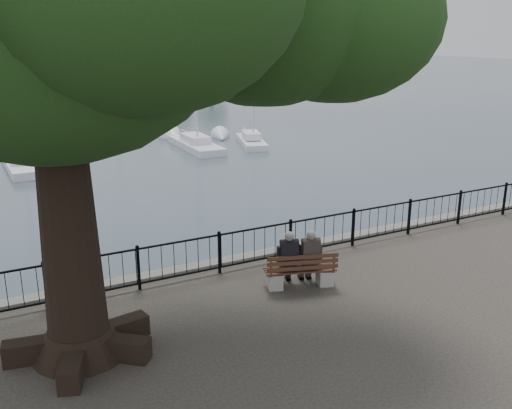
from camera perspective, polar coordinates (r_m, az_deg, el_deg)
harbor at (r=15.02m, az=-0.90°, el=-7.20°), size 260.00×260.00×1.20m
railing at (r=14.21m, az=0.00°, el=-4.02°), size 22.06×0.06×1.00m
bench at (r=13.19m, az=4.45°, el=-6.98°), size 1.71×0.97×0.86m
person_left at (r=13.08m, az=3.19°, el=-5.59°), size 0.53×0.75×1.37m
person_right at (r=13.20m, az=5.31°, el=-5.43°), size 0.53×0.75×1.37m
lion_monument at (r=59.90m, az=-20.33°, el=11.56°), size 6.04×6.04×8.90m
sailboat_b at (r=31.21m, az=-22.34°, el=3.89°), size 1.64×5.60×11.34m
sailboat_c at (r=34.24m, az=-6.06°, el=6.13°), size 1.76×5.77×12.19m
sailboat_d at (r=35.36m, az=-0.47°, el=6.44°), size 2.66×4.82×8.04m
sailboat_f at (r=39.76m, az=-20.18°, el=6.69°), size 3.02×5.88×12.35m
sailboat_g at (r=47.28m, az=-13.88°, el=8.61°), size 2.20×5.65×10.23m
far_shore at (r=94.25m, az=-8.45°, el=14.99°), size 30.00×8.60×9.18m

